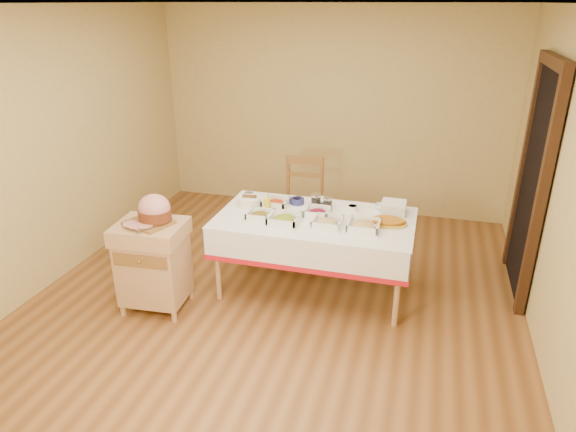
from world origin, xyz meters
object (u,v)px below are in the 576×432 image
object	(u,v)px
butcher_cart	(153,261)
preserve_jar_right	(328,204)
dining_table	(315,233)
ham_on_board	(154,211)
bread_basket	(250,201)
mustard_bottle	(267,204)
plate_stack	(393,208)
dining_chair	(303,201)
brass_platter	(388,222)
preserve_jar_left	(316,201)

from	to	relation	value
butcher_cart	preserve_jar_right	world-z (taller)	preserve_jar_right
dining_table	ham_on_board	world-z (taller)	ham_on_board
preserve_jar_right	bread_basket	bearing A→B (deg)	-170.00
mustard_bottle	plate_stack	xyz separation A→B (m)	(1.15, 0.30, -0.02)
dining_chair	brass_platter	xyz separation A→B (m)	(1.03, -0.93, 0.26)
ham_on_board	mustard_bottle	distance (m)	1.06
plate_stack	brass_platter	xyz separation A→B (m)	(-0.03, -0.27, -0.03)
dining_table	plate_stack	world-z (taller)	plate_stack
ham_on_board	preserve_jar_left	distance (m)	1.55
butcher_cart	plate_stack	size ratio (longest dim) A/B	3.70
dining_chair	ham_on_board	xyz separation A→B (m)	(-0.91, -1.64, 0.43)
preserve_jar_right	dining_table	bearing A→B (deg)	-105.09
preserve_jar_left	preserve_jar_right	world-z (taller)	preserve_jar_left
butcher_cart	brass_platter	bearing A→B (deg)	20.52
ham_on_board	butcher_cart	bearing A→B (deg)	-141.88
mustard_bottle	plate_stack	distance (m)	1.19
preserve_jar_left	brass_platter	distance (m)	0.76
butcher_cart	dining_chair	distance (m)	1.92
bread_basket	brass_platter	xyz separation A→B (m)	(1.35, -0.08, -0.02)
butcher_cart	mustard_bottle	world-z (taller)	mustard_bottle
bread_basket	plate_stack	distance (m)	1.39
butcher_cart	preserve_jar_left	size ratio (longest dim) A/B	6.49
dining_table	dining_chair	distance (m)	1.03
ham_on_board	brass_platter	world-z (taller)	ham_on_board
preserve_jar_left	brass_platter	world-z (taller)	preserve_jar_left
ham_on_board	dining_table	bearing A→B (deg)	27.95
dining_table	mustard_bottle	size ratio (longest dim) A/B	10.37
bread_basket	mustard_bottle	bearing A→B (deg)	-27.07
preserve_jar_right	bread_basket	world-z (taller)	preserve_jar_right
ham_on_board	preserve_jar_right	size ratio (longest dim) A/B	3.50
mustard_bottle	bread_basket	xyz separation A→B (m)	(-0.22, 0.11, -0.04)
butcher_cart	plate_stack	distance (m)	2.27
butcher_cart	preserve_jar_left	world-z (taller)	preserve_jar_left
preserve_jar_right	plate_stack	bearing A→B (deg)	5.39
ham_on_board	brass_platter	bearing A→B (deg)	20.09
dining_table	plate_stack	distance (m)	0.78
dining_table	plate_stack	xyz separation A→B (m)	(0.69, 0.31, 0.22)
preserve_jar_left	plate_stack	size ratio (longest dim) A/B	0.57
dining_table	dining_chair	size ratio (longest dim) A/B	1.80
butcher_cart	preserve_jar_right	size ratio (longest dim) A/B	7.33
dining_chair	mustard_bottle	xyz separation A→B (m)	(-0.10, -0.96, 0.32)
preserve_jar_right	butcher_cart	bearing A→B (deg)	-145.30
butcher_cart	ham_on_board	world-z (taller)	ham_on_board
ham_on_board	plate_stack	size ratio (longest dim) A/B	1.77
preserve_jar_left	preserve_jar_right	xyz separation A→B (m)	(0.12, -0.02, -0.01)
ham_on_board	preserve_jar_left	xyz separation A→B (m)	(1.22, 0.95, -0.13)
ham_on_board	plate_stack	bearing A→B (deg)	26.61
dining_chair	preserve_jar_right	world-z (taller)	dining_chair
dining_table	butcher_cart	size ratio (longest dim) A/B	2.18
dining_chair	butcher_cart	bearing A→B (deg)	-119.64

